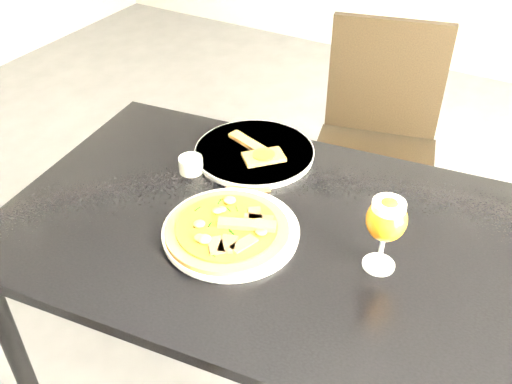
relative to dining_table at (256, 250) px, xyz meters
The scene contains 9 objects.
dining_table is the anchor object (origin of this frame).
chair_far 0.85m from the dining_table, 88.34° to the left, with size 0.52×0.52×0.93m.
plate_main 0.12m from the dining_table, 112.14° to the right, with size 0.31×0.31×0.02m, color white.
pizza 0.14m from the dining_table, 109.76° to the right, with size 0.28×0.28×0.03m.
plate_second 0.30m from the dining_table, 120.48° to the left, with size 0.33×0.33×0.02m, color white.
crust_scraps 0.29m from the dining_table, 118.30° to the left, with size 0.20×0.14×0.02m.
loose_crust 0.16m from the dining_table, 128.98° to the left, with size 0.11×0.03×0.01m, color brown.
sauce_cup 0.29m from the dining_table, 159.15° to the left, with size 0.06×0.06×0.04m.
beer_glass 0.37m from the dining_table, ahead, with size 0.08×0.08×0.18m.
Camera 1 is at (0.73, -0.66, 1.62)m, focal length 40.00 mm.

